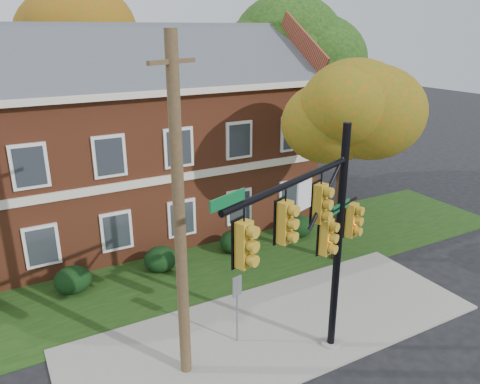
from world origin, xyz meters
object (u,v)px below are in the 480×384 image
tree_right_rear (303,54)px  sign_post (237,299)px  tree_near_right (353,106)px  traffic_signal (317,231)px  utility_pole (179,219)px  tree_far_rear (99,40)px  hedge_right (235,241)px  hedge_center (161,259)px  hedge_far_right (299,226)px  hedge_left (73,280)px  apartment_building (117,130)px

tree_right_rear → sign_post: (-10.81, -11.81, -6.49)m
tree_near_right → tree_right_rear: size_ratio=0.81×
tree_right_rear → traffic_signal: 17.23m
tree_near_right → tree_right_rear: bearing=65.4°
utility_pole → tree_far_rear: bearing=57.8°
hedge_right → sign_post: (-3.00, -5.70, 1.10)m
hedge_center → hedge_far_right: (7.00, 0.00, 0.00)m
hedge_left → hedge_far_right: bearing=0.0°
apartment_building → tree_far_rear: 8.84m
hedge_far_right → utility_pole: utility_pole is taller
hedge_far_right → traffic_signal: traffic_signal is taller
hedge_far_right → sign_post: sign_post is taller
hedge_right → traffic_signal: bearing=-102.3°
tree_right_rear → hedge_center: bearing=-151.6°
hedge_far_right → sign_post: 8.72m
hedge_far_right → tree_far_rear: bearing=113.4°
hedge_far_right → tree_right_rear: 10.66m
hedge_far_right → sign_post: size_ratio=0.58×
hedge_left → hedge_right: bearing=0.0°
tree_near_right → tree_far_rear: 17.12m
hedge_left → traffic_signal: size_ratio=0.20×
hedge_left → traffic_signal: traffic_signal is taller
hedge_far_right → tree_far_rear: size_ratio=0.12×
hedge_right → utility_pole: utility_pole is taller
hedge_center → tree_right_rear: (11.31, 6.11, 7.60)m
tree_right_rear → traffic_signal: size_ratio=1.48×
tree_right_rear → sign_post: size_ratio=4.43×
hedge_far_right → utility_pole: 11.31m
hedge_right → traffic_signal: size_ratio=0.20×
hedge_center → tree_right_rear: size_ratio=0.13×
tree_far_rear → hedge_center: bearing=-95.9°
apartment_building → tree_right_rear: bearing=4.3°
apartment_building → tree_near_right: apartment_building is taller
hedge_left → tree_right_rear: tree_right_rear is taller
hedge_left → hedge_right: size_ratio=1.00×
apartment_building → hedge_far_right: apartment_building is taller
tree_near_right → tree_far_rear: tree_far_rear is taller
hedge_left → utility_pole: size_ratio=0.15×
hedge_center → traffic_signal: traffic_signal is taller
hedge_right → tree_near_right: size_ratio=0.16×
apartment_building → hedge_left: bearing=-123.7°
tree_right_rear → tree_near_right: bearing=-114.6°
tree_near_right → sign_post: size_ratio=3.58×
hedge_left → utility_pole: utility_pole is taller
hedge_far_right → utility_pole: bearing=-144.0°
apartment_building → tree_far_rear: bearing=80.3°
traffic_signal → utility_pole: utility_pole is taller
hedge_center → sign_post: 5.83m
hedge_left → tree_right_rear: bearing=22.4°
apartment_building → tree_near_right: 10.97m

